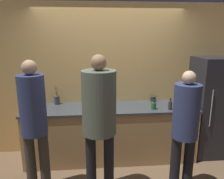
% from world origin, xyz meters
% --- Properties ---
extents(ground_plane, '(14.00, 14.00, 0.00)m').
position_xyz_m(ground_plane, '(0.00, 0.00, 0.00)').
color(ground_plane, brown).
extents(wall_back, '(5.20, 0.06, 2.60)m').
position_xyz_m(wall_back, '(0.00, 0.74, 1.30)').
color(wall_back, '#E0B266').
rests_on(wall_back, ground_plane).
extents(counter, '(2.81, 0.72, 0.91)m').
position_xyz_m(counter, '(0.00, 0.40, 0.46)').
color(counter, tan).
rests_on(counter, ground_plane).
extents(refrigerator, '(0.66, 0.65, 1.71)m').
position_xyz_m(refrigerator, '(1.76, 0.41, 0.86)').
color(refrigerator, '#232328').
rests_on(refrigerator, ground_plane).
extents(person_left, '(0.32, 0.32, 1.78)m').
position_xyz_m(person_left, '(-1.02, -0.42, 1.05)').
color(person_left, '#38332D').
rests_on(person_left, ground_plane).
extents(person_center, '(0.41, 0.41, 1.85)m').
position_xyz_m(person_center, '(-0.22, -0.53, 1.15)').
color(person_center, black).
rests_on(person_center, ground_plane).
extents(person_right, '(0.33, 0.33, 1.65)m').
position_xyz_m(person_right, '(0.86, -0.56, 0.97)').
color(person_right, black).
rests_on(person_right, ground_plane).
extents(fruit_bowl, '(0.31, 0.31, 0.13)m').
position_xyz_m(fruit_bowl, '(-0.31, 0.27, 0.96)').
color(fruit_bowl, brown).
rests_on(fruit_bowl, counter).
extents(utensil_crock, '(0.09, 0.09, 0.31)m').
position_xyz_m(utensil_crock, '(-0.91, 0.62, 1.00)').
color(utensil_crock, '#3D424C').
rests_on(utensil_crock, counter).
extents(bottle_green, '(0.08, 0.08, 0.15)m').
position_xyz_m(bottle_green, '(0.67, 0.21, 0.97)').
color(bottle_green, '#236033').
rests_on(bottle_green, counter).
extents(bottle_dark, '(0.06, 0.06, 0.19)m').
position_xyz_m(bottle_dark, '(0.93, 0.17, 0.99)').
color(bottle_dark, '#333338').
rests_on(bottle_dark, counter).
extents(cup_black, '(0.09, 0.09, 0.09)m').
position_xyz_m(cup_black, '(0.78, 0.64, 0.96)').
color(cup_black, '#28282D').
rests_on(cup_black, counter).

